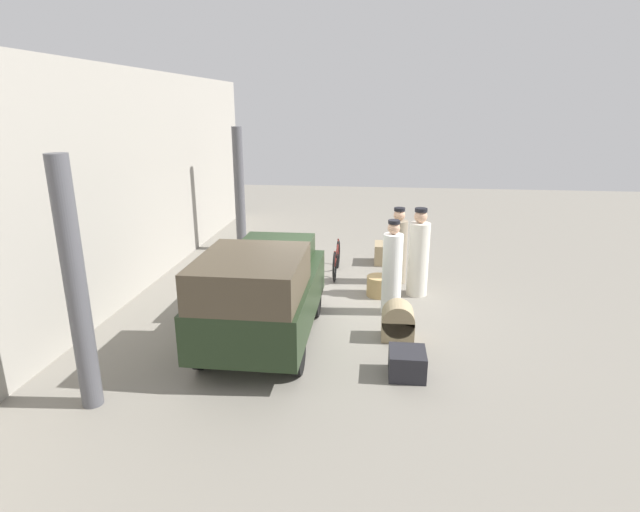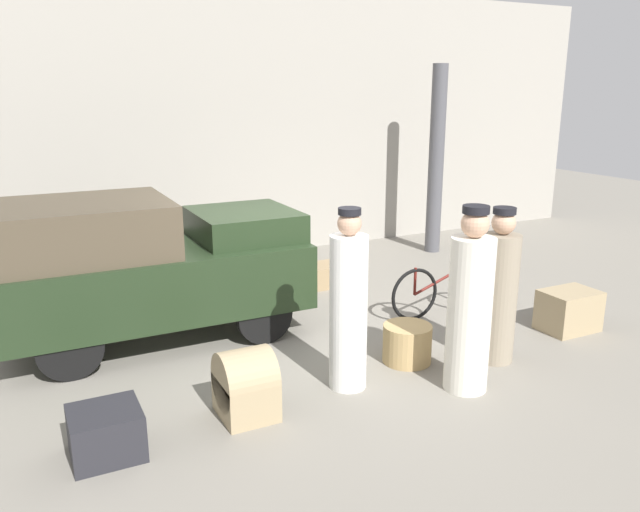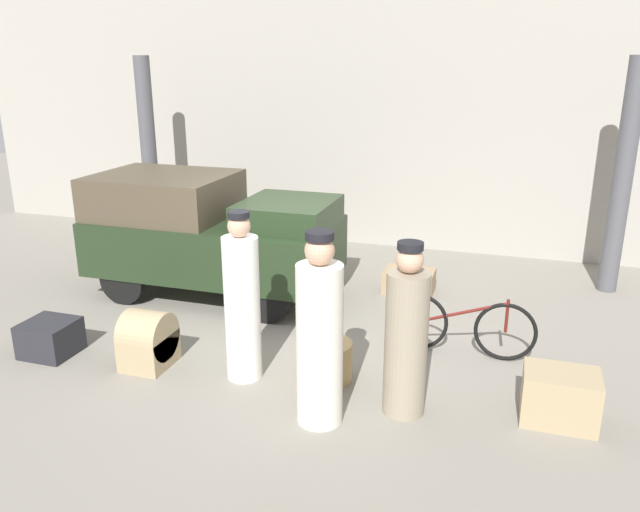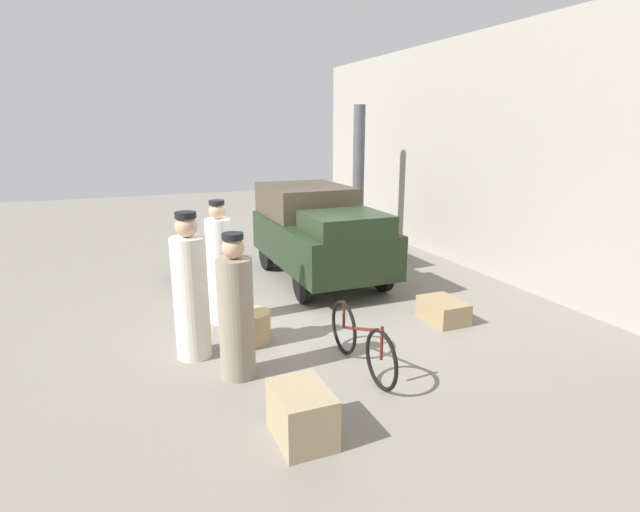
{
  "view_description": "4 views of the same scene",
  "coord_description": "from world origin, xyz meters",
  "px_view_note": "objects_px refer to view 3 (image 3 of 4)",
  "views": [
    {
      "loc": [
        -9.06,
        -0.87,
        3.78
      ],
      "look_at": [
        0.2,
        0.2,
        0.95
      ],
      "focal_mm": 28.0,
      "sensor_mm": 36.0,
      "label": 1
    },
    {
      "loc": [
        -2.96,
        -6.11,
        2.86
      ],
      "look_at": [
        0.2,
        0.2,
        0.95
      ],
      "focal_mm": 35.0,
      "sensor_mm": 36.0,
      "label": 2
    },
    {
      "loc": [
        2.36,
        -6.58,
        3.23
      ],
      "look_at": [
        0.2,
        0.2,
        0.95
      ],
      "focal_mm": 35.0,
      "sensor_mm": 36.0,
      "label": 3
    },
    {
      "loc": [
        6.72,
        -2.47,
        2.79
      ],
      "look_at": [
        0.2,
        0.2,
        0.95
      ],
      "focal_mm": 28.0,
      "sensor_mm": 36.0,
      "label": 4
    }
  ],
  "objects_px": {
    "porter_standing_middle": "(242,304)",
    "porter_lifting_near_truck": "(320,338)",
    "bicycle": "(461,326)",
    "wicker_basket": "(327,361)",
    "suitcase_black_upright": "(560,397)",
    "trunk_large_brown": "(409,281)",
    "truck": "(208,231)",
    "porter_carrying_trunk": "(406,338)",
    "suitcase_tan_flat": "(50,338)",
    "trunk_barrel_dark": "(148,341)"
  },
  "relations": [
    {
      "from": "bicycle",
      "to": "suitcase_black_upright",
      "type": "relative_size",
      "value": 2.45
    },
    {
      "from": "trunk_barrel_dark",
      "to": "suitcase_black_upright",
      "type": "relative_size",
      "value": 0.94
    },
    {
      "from": "porter_carrying_trunk",
      "to": "trunk_large_brown",
      "type": "relative_size",
      "value": 2.37
    },
    {
      "from": "bicycle",
      "to": "trunk_large_brown",
      "type": "bearing_deg",
      "value": 116.38
    },
    {
      "from": "wicker_basket",
      "to": "porter_lifting_near_truck",
      "type": "bearing_deg",
      "value": -78.15
    },
    {
      "from": "porter_carrying_trunk",
      "to": "suitcase_tan_flat",
      "type": "relative_size",
      "value": 3.04
    },
    {
      "from": "suitcase_tan_flat",
      "to": "trunk_barrel_dark",
      "type": "xyz_separation_m",
      "value": [
        1.22,
        0.1,
        0.09
      ]
    },
    {
      "from": "trunk_barrel_dark",
      "to": "trunk_large_brown",
      "type": "distance_m",
      "value": 3.87
    },
    {
      "from": "porter_carrying_trunk",
      "to": "porter_lifting_near_truck",
      "type": "xyz_separation_m",
      "value": [
        -0.71,
        -0.39,
        0.07
      ]
    },
    {
      "from": "truck",
      "to": "suitcase_black_upright",
      "type": "xyz_separation_m",
      "value": [
        4.6,
        -2.02,
        -0.67
      ]
    },
    {
      "from": "porter_standing_middle",
      "to": "trunk_barrel_dark",
      "type": "relative_size",
      "value": 2.84
    },
    {
      "from": "bicycle",
      "to": "wicker_basket",
      "type": "distance_m",
      "value": 1.62
    },
    {
      "from": "porter_carrying_trunk",
      "to": "trunk_large_brown",
      "type": "distance_m",
      "value": 3.28
    },
    {
      "from": "suitcase_black_upright",
      "to": "trunk_large_brown",
      "type": "xyz_separation_m",
      "value": [
        -1.9,
        2.92,
        -0.09
      ]
    },
    {
      "from": "porter_carrying_trunk",
      "to": "wicker_basket",
      "type": "bearing_deg",
      "value": 156.57
    },
    {
      "from": "wicker_basket",
      "to": "trunk_large_brown",
      "type": "xyz_separation_m",
      "value": [
        0.37,
        2.8,
        -0.05
      ]
    },
    {
      "from": "trunk_barrel_dark",
      "to": "porter_standing_middle",
      "type": "bearing_deg",
      "value": 4.89
    },
    {
      "from": "wicker_basket",
      "to": "suitcase_black_upright",
      "type": "distance_m",
      "value": 2.28
    },
    {
      "from": "truck",
      "to": "wicker_basket",
      "type": "relative_size",
      "value": 6.45
    },
    {
      "from": "bicycle",
      "to": "suitcase_tan_flat",
      "type": "xyz_separation_m",
      "value": [
        -4.43,
        -1.4,
        -0.15
      ]
    },
    {
      "from": "porter_carrying_trunk",
      "to": "porter_lifting_near_truck",
      "type": "distance_m",
      "value": 0.82
    },
    {
      "from": "porter_standing_middle",
      "to": "porter_lifting_near_truck",
      "type": "bearing_deg",
      "value": -28.83
    },
    {
      "from": "truck",
      "to": "trunk_large_brown",
      "type": "xyz_separation_m",
      "value": [
        2.7,
        0.9,
        -0.76
      ]
    },
    {
      "from": "wicker_basket",
      "to": "suitcase_black_upright",
      "type": "xyz_separation_m",
      "value": [
        2.27,
        -0.12,
        0.04
      ]
    },
    {
      "from": "trunk_barrel_dark",
      "to": "suitcase_black_upright",
      "type": "xyz_separation_m",
      "value": [
        4.21,
        0.19,
        -0.04
      ]
    },
    {
      "from": "truck",
      "to": "suitcase_tan_flat",
      "type": "distance_m",
      "value": 2.56
    },
    {
      "from": "trunk_large_brown",
      "to": "suitcase_tan_flat",
      "type": "bearing_deg",
      "value": -137.78
    },
    {
      "from": "truck",
      "to": "trunk_large_brown",
      "type": "bearing_deg",
      "value": 18.34
    },
    {
      "from": "porter_lifting_near_truck",
      "to": "truck",
      "type": "bearing_deg",
      "value": 133.0
    },
    {
      "from": "wicker_basket",
      "to": "porter_standing_middle",
      "type": "xyz_separation_m",
      "value": [
        -0.85,
        -0.21,
        0.62
      ]
    },
    {
      "from": "bicycle",
      "to": "porter_standing_middle",
      "type": "height_order",
      "value": "porter_standing_middle"
    },
    {
      "from": "wicker_basket",
      "to": "porter_lifting_near_truck",
      "type": "xyz_separation_m",
      "value": [
        0.16,
        -0.77,
        0.62
      ]
    },
    {
      "from": "wicker_basket",
      "to": "trunk_barrel_dark",
      "type": "relative_size",
      "value": 0.83
    },
    {
      "from": "wicker_basket",
      "to": "porter_carrying_trunk",
      "type": "bearing_deg",
      "value": -23.43
    },
    {
      "from": "porter_carrying_trunk",
      "to": "suitcase_black_upright",
      "type": "bearing_deg",
      "value": 10.66
    },
    {
      "from": "bicycle",
      "to": "wicker_basket",
      "type": "relative_size",
      "value": 3.14
    },
    {
      "from": "porter_lifting_near_truck",
      "to": "trunk_large_brown",
      "type": "relative_size",
      "value": 2.57
    },
    {
      "from": "porter_lifting_near_truck",
      "to": "porter_standing_middle",
      "type": "bearing_deg",
      "value": 151.17
    },
    {
      "from": "porter_lifting_near_truck",
      "to": "suitcase_black_upright",
      "type": "relative_size",
      "value": 2.71
    },
    {
      "from": "truck",
      "to": "bicycle",
      "type": "height_order",
      "value": "truck"
    },
    {
      "from": "wicker_basket",
      "to": "porter_standing_middle",
      "type": "distance_m",
      "value": 1.07
    },
    {
      "from": "wicker_basket",
      "to": "trunk_barrel_dark",
      "type": "distance_m",
      "value": 1.97
    },
    {
      "from": "suitcase_tan_flat",
      "to": "porter_carrying_trunk",
      "type": "bearing_deg",
      "value": 0.34
    },
    {
      "from": "trunk_barrel_dark",
      "to": "trunk_large_brown",
      "type": "height_order",
      "value": "trunk_barrel_dark"
    },
    {
      "from": "porter_lifting_near_truck",
      "to": "suitcase_tan_flat",
      "type": "distance_m",
      "value": 3.4
    },
    {
      "from": "trunk_large_brown",
      "to": "porter_standing_middle",
      "type": "bearing_deg",
      "value": -112.01
    },
    {
      "from": "wicker_basket",
      "to": "porter_lifting_near_truck",
      "type": "height_order",
      "value": "porter_lifting_near_truck"
    },
    {
      "from": "trunk_large_brown",
      "to": "truck",
      "type": "bearing_deg",
      "value": -161.66
    },
    {
      "from": "porter_standing_middle",
      "to": "trunk_barrel_dark",
      "type": "xyz_separation_m",
      "value": [
        -1.09,
        -0.09,
        -0.54
      ]
    },
    {
      "from": "porter_lifting_near_truck",
      "to": "trunk_barrel_dark",
      "type": "relative_size",
      "value": 2.88
    }
  ]
}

